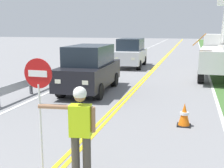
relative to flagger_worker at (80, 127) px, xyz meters
name	(u,v)px	position (x,y,z in m)	size (l,w,h in m)	color
centerline_yellow_left	(153,69)	(-0.71, 15.78, -1.04)	(0.11, 110.00, 0.01)	yellow
centerline_yellow_right	(155,69)	(-0.53, 15.78, -1.04)	(0.11, 110.00, 0.01)	yellow
edge_line_right	(207,71)	(2.98, 15.78, -1.04)	(0.12, 110.00, 0.01)	silver
edge_line_left	(106,67)	(-4.22, 15.78, -1.04)	(0.12, 110.00, 0.01)	silver
flagger_worker	(80,127)	(0.00, 0.00, 0.00)	(1.08, 0.29, 1.83)	#474238
stop_sign_paddle	(39,92)	(-0.76, -0.10, 0.66)	(0.56, 0.04, 2.33)	silver
utility_bucket_truck	(222,53)	(3.63, 13.44, 0.35)	(3.01, 6.92, 5.01)	silver
oncoming_suv_nearest	(90,68)	(-2.50, 7.50, 0.01)	(2.04, 4.66, 2.10)	black
oncoming_suv_second	(131,53)	(-2.44, 16.29, 0.01)	(2.04, 4.66, 2.10)	silver
traffic_cone_lead	(184,115)	(1.82, 3.72, -0.71)	(0.40, 0.40, 0.70)	orange
guardrail_left_shoulder	(79,66)	(-4.82, 12.00, -0.53)	(0.10, 32.00, 0.71)	#9EA0A3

